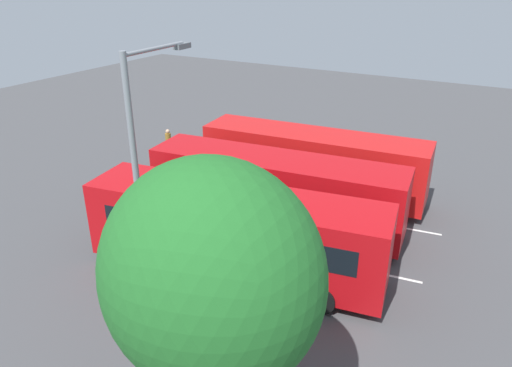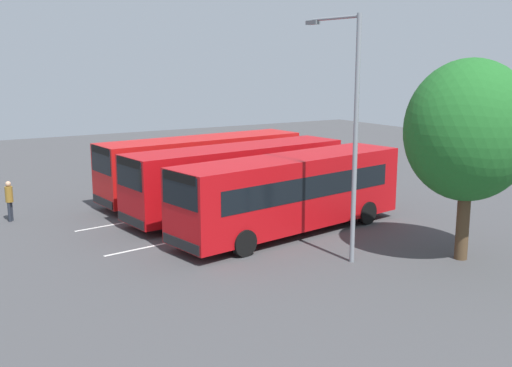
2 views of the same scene
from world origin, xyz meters
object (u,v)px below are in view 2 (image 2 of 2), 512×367
object	(u,v)px
pedestrian	(9,198)
depot_tree	(469,131)
bus_center_left	(237,177)
street_lamp	(351,123)
bus_center_right	(290,191)
bus_far_left	(202,165)

from	to	relation	value
pedestrian	depot_tree	distance (m)	18.58
bus_center_left	depot_tree	xyz separation A→B (m)	(-3.48, 9.45, 2.75)
street_lamp	depot_tree	xyz separation A→B (m)	(-3.43, 1.98, -0.28)
bus_center_left	bus_center_right	size ratio (longest dim) A/B	1.00
bus_center_right	pedestrian	bearing A→B (deg)	-49.00
pedestrian	depot_tree	size ratio (longest dim) A/B	0.26
pedestrian	street_lamp	xyz separation A→B (m)	(-8.88, 11.51, 3.68)
bus_center_left	depot_tree	size ratio (longest dim) A/B	1.56
bus_far_left	bus_center_left	distance (m)	3.65
bus_far_left	street_lamp	bearing A→B (deg)	85.05
bus_far_left	street_lamp	world-z (taller)	street_lamp
depot_tree	bus_center_right	bearing A→B (deg)	-61.44
bus_center_right	depot_tree	world-z (taller)	depot_tree
bus_center_left	pedestrian	distance (m)	9.73
street_lamp	pedestrian	bearing A→B (deg)	34.89
depot_tree	bus_far_left	bearing A→B (deg)	-75.53
bus_center_left	street_lamp	bearing A→B (deg)	84.13
bus_center_right	depot_tree	size ratio (longest dim) A/B	1.56
bus_center_right	street_lamp	distance (m)	4.88
bus_far_left	bus_center_right	distance (m)	7.31
depot_tree	street_lamp	bearing A→B (deg)	-29.97
street_lamp	depot_tree	size ratio (longest dim) A/B	1.20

